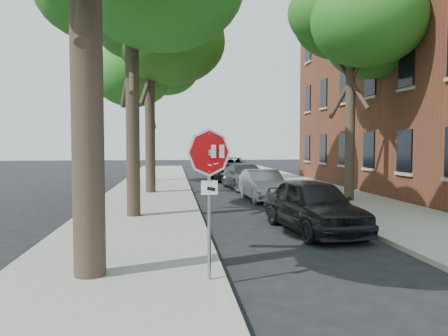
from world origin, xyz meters
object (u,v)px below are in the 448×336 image
(car_a, at_px, (313,205))
(car_c, at_px, (245,176))
(tree_far, at_px, (150,70))
(car_d, at_px, (232,169))
(stop_sign, at_px, (209,174))
(tree_mid_b, at_px, (149,29))
(car_b, at_px, (263,185))
(tree_right, at_px, (350,29))

(car_a, relative_size, car_c, 0.92)
(tree_far, distance_m, car_c, 9.84)
(tree_far, xyz_separation_m, car_c, (5.32, -5.10, -6.52))
(car_d, bearing_deg, car_c, -90.00)
(stop_sign, relative_size, tree_mid_b, 0.25)
(car_a, relative_size, car_b, 1.09)
(tree_far, height_order, car_b, tree_far)
(tree_far, bearing_deg, tree_mid_b, -87.56)
(car_a, bearing_deg, stop_sign, -133.42)
(tree_far, bearing_deg, car_d, 4.24)
(car_c, bearing_deg, stop_sign, -107.19)
(car_a, distance_m, car_d, 17.12)
(tree_mid_b, xyz_separation_m, tree_right, (8.40, -4.01, -0.78))
(tree_right, height_order, car_b, tree_right)
(stop_sign, xyz_separation_m, tree_mid_b, (-1.72, 14.15, 6.05))
(tree_mid_b, height_order, tree_far, tree_mid_b)
(tree_mid_b, bearing_deg, tree_far, 92.44)
(car_c, relative_size, car_d, 0.85)
(tree_mid_b, distance_m, car_d, 11.48)
(tree_mid_b, bearing_deg, car_a, -62.70)
(tree_far, xyz_separation_m, car_a, (5.32, -16.72, -6.47))
(car_b, bearing_deg, stop_sign, -108.77)
(car_a, xyz_separation_m, car_d, (-0.00, 17.12, 0.03))
(tree_right, bearing_deg, car_d, 106.53)
(car_c, bearing_deg, tree_mid_b, -165.00)
(car_a, xyz_separation_m, car_c, (0.00, 11.62, -0.05))
(tree_far, xyz_separation_m, car_b, (5.32, -9.82, -6.55))
(tree_right, height_order, car_a, tree_right)
(tree_mid_b, bearing_deg, car_d, 55.78)
(tree_mid_b, xyz_separation_m, tree_far, (-0.30, 6.99, -0.78))
(stop_sign, distance_m, car_a, 5.64)
(tree_mid_b, distance_m, tree_far, 7.04)
(stop_sign, distance_m, car_b, 11.86)
(stop_sign, height_order, car_c, stop_sign)
(car_d, bearing_deg, tree_far, -175.79)
(car_b, bearing_deg, tree_mid_b, 148.09)
(tree_mid_b, xyz_separation_m, car_c, (5.02, 1.88, -7.30))
(tree_right, bearing_deg, car_b, 160.72)
(stop_sign, bearing_deg, tree_mid_b, 96.95)
(tree_mid_b, bearing_deg, stop_sign, -83.05)
(tree_far, bearing_deg, car_c, -43.80)
(car_a, bearing_deg, car_b, 83.36)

